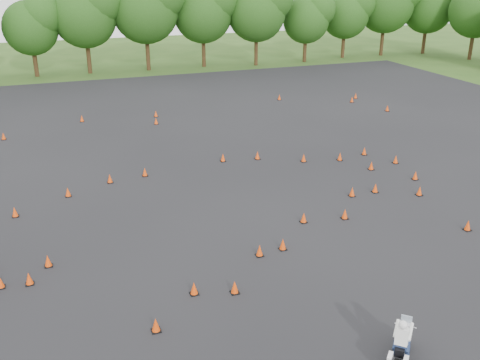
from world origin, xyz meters
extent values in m
plane|color=#2D5119|center=(0.00, 0.00, 0.00)|extent=(140.00, 140.00, 0.00)
plane|color=black|center=(0.00, 6.00, 0.01)|extent=(62.00, 62.00, 0.00)
cone|color=#DF4109|center=(10.38, 6.13, 0.23)|extent=(0.26, 0.26, 0.45)
cone|color=#DF4109|center=(-2.80, -3.09, 0.23)|extent=(0.26, 0.26, 0.45)
cone|color=#DF4109|center=(0.06, -0.86, 0.23)|extent=(0.26, 0.26, 0.45)
cone|color=#DF4109|center=(-7.74, 7.67, 0.23)|extent=(0.26, 0.26, 0.45)
cone|color=#DF4109|center=(-0.54, 21.02, 0.23)|extent=(0.26, 0.26, 0.45)
cone|color=#DF4109|center=(7.60, 7.68, 0.23)|extent=(0.26, 0.26, 0.45)
cone|color=#DF4109|center=(-5.82, -4.23, 0.23)|extent=(0.26, 0.26, 0.45)
cone|color=#DF4109|center=(1.94, 1.06, 0.23)|extent=(0.26, 0.26, 0.45)
cone|color=#DF4109|center=(8.47, 5.72, 0.23)|extent=(0.26, 0.26, 0.45)
cone|color=#DF4109|center=(16.88, 16.42, 0.23)|extent=(0.26, 0.26, 0.45)
cone|color=#DF4109|center=(1.09, 9.88, 0.23)|extent=(0.26, 0.26, 0.45)
cone|color=#DF4109|center=(-9.54, -0.04, 0.23)|extent=(0.26, 0.26, 0.45)
cone|color=#DF4109|center=(8.72, 1.79, 0.23)|extent=(0.26, 0.26, 0.45)
cone|color=#DF4109|center=(5.50, 8.20, 0.23)|extent=(0.26, 0.26, 0.45)
cone|color=#DF4109|center=(-5.55, 8.80, 0.23)|extent=(0.26, 0.26, 0.45)
cone|color=#DF4109|center=(-5.92, 21.55, 0.23)|extent=(0.26, 0.26, 0.45)
cone|color=#DF4109|center=(-4.15, -2.67, 0.23)|extent=(0.26, 0.26, 0.45)
cone|color=#DF4109|center=(-10.51, 0.09, 0.23)|extent=(0.26, 0.26, 0.45)
cone|color=#DF4109|center=(10.45, 22.78, 0.23)|extent=(0.26, 0.26, 0.45)
cone|color=#DF4109|center=(-1.01, -1.01, 0.23)|extent=(0.26, 0.26, 0.45)
cone|color=#DF4109|center=(3.13, 9.55, 0.23)|extent=(0.26, 0.26, 0.45)
cone|color=#DF4109|center=(5.51, 2.86, 0.23)|extent=(0.26, 0.26, 0.45)
cone|color=#DF4109|center=(9.86, 3.63, 0.23)|extent=(0.26, 0.26, 0.45)
cone|color=#DF4109|center=(6.86, 2.88, 0.23)|extent=(0.26, 0.26, 0.45)
cone|color=#DF4109|center=(3.86, 0.75, 0.23)|extent=(0.26, 0.26, 0.45)
cone|color=#DF4109|center=(8.27, -2.07, 0.23)|extent=(0.26, 0.26, 0.45)
cone|color=#DF4109|center=(15.82, 19.93, 0.23)|extent=(0.26, 0.26, 0.45)
cone|color=#DF4109|center=(-10.16, 6.12, 0.23)|extent=(0.26, 0.26, 0.45)
cone|color=#DF4109|center=(-3.64, 9.12, 0.23)|extent=(0.26, 0.26, 0.45)
cone|color=#DF4109|center=(-11.13, 18.83, 0.23)|extent=(0.26, 0.26, 0.45)
cone|color=#DF4109|center=(-8.87, 1.03, 0.23)|extent=(0.26, 0.26, 0.45)
cone|color=#DF4109|center=(9.49, 8.04, 0.23)|extent=(0.26, 0.26, 0.45)
cone|color=#DF4109|center=(-0.95, 19.00, 0.23)|extent=(0.26, 0.26, 0.45)
cone|color=#DF4109|center=(16.82, 21.02, 0.23)|extent=(0.26, 0.26, 0.45)
camera|label=1|loc=(-8.09, -18.07, 10.68)|focal=40.00mm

